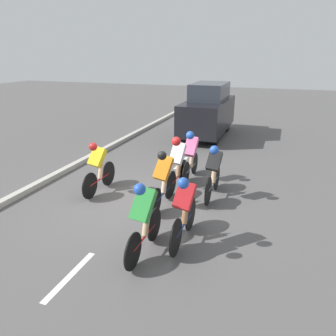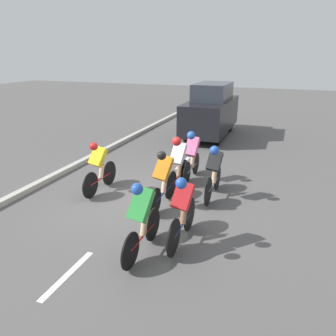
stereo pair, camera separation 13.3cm
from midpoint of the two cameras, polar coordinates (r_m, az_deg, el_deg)
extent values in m
plane|color=#565454|center=(8.42, -3.75, -5.70)|extent=(60.00, 60.00, 0.00)
cube|color=white|center=(6.09, -16.45, -17.38)|extent=(0.12, 1.40, 0.01)
cube|color=white|center=(8.46, -3.62, -5.56)|extent=(0.12, 1.40, 0.01)
cube|color=white|center=(11.24, 2.97, 0.91)|extent=(0.12, 1.40, 0.01)
cube|color=#B7B2A8|center=(10.07, -20.54, -2.19)|extent=(0.20, 26.47, 0.14)
cylinder|color=black|center=(6.98, 4.31, -8.01)|extent=(0.03, 0.72, 0.72)
cylinder|color=black|center=(6.15, 1.65, -12.05)|extent=(0.03, 0.72, 0.72)
cylinder|color=navy|center=(6.56, 3.07, -9.90)|extent=(0.04, 1.00, 0.04)
cylinder|color=navy|center=(6.61, 3.56, -7.61)|extent=(0.04, 0.04, 0.42)
cylinder|color=yellow|center=(6.55, 3.22, -8.94)|extent=(0.07, 0.07, 0.16)
cylinder|color=#9E704C|center=(6.54, 3.30, -8.22)|extent=(0.12, 0.23, 0.36)
cube|color=red|center=(6.16, 3.22, -4.91)|extent=(0.39, 0.46, 0.58)
sphere|color=blue|center=(5.82, 2.98, -2.68)|extent=(0.21, 0.21, 0.21)
cylinder|color=black|center=(9.05, 9.02, -1.61)|extent=(0.03, 0.72, 0.72)
cylinder|color=black|center=(8.09, 7.50, -4.12)|extent=(0.03, 0.72, 0.72)
cylinder|color=#B7B7BC|center=(8.57, 8.30, -2.79)|extent=(0.04, 1.05, 0.04)
cylinder|color=#B7B7BC|center=(8.66, 8.63, -1.07)|extent=(0.04, 0.04, 0.42)
cylinder|color=white|center=(8.58, 8.41, -2.06)|extent=(0.07, 0.07, 0.16)
cylinder|color=#DBAD84|center=(8.57, 8.48, -1.49)|extent=(0.12, 0.23, 0.36)
cube|color=black|center=(8.24, 8.58, 1.21)|extent=(0.38, 0.45, 0.55)
sphere|color=blue|center=(7.93, 8.57, 3.07)|extent=(0.22, 0.22, 0.22)
cylinder|color=black|center=(6.63, -2.07, -9.78)|extent=(0.03, 0.67, 0.67)
cylinder|color=black|center=(5.86, -5.89, -14.20)|extent=(0.03, 0.67, 0.67)
cylinder|color=red|center=(6.24, -3.85, -11.86)|extent=(0.04, 1.00, 0.04)
cylinder|color=red|center=(6.27, -3.24, -9.45)|extent=(0.04, 0.04, 0.42)
cylinder|color=white|center=(6.22, -3.68, -10.85)|extent=(0.07, 0.07, 0.16)
cylinder|color=#DBAD84|center=(6.20, -3.60, -10.10)|extent=(0.12, 0.23, 0.36)
cube|color=green|center=(5.80, -4.05, -6.35)|extent=(0.40, 0.51, 0.64)
sphere|color=blue|center=(5.44, -4.70, -3.67)|extent=(0.21, 0.21, 0.21)
cylinder|color=black|center=(10.16, 5.26, 0.80)|extent=(0.03, 0.67, 0.67)
cylinder|color=black|center=(9.30, 3.70, -0.96)|extent=(0.03, 0.67, 0.67)
cylinder|color=#B7B7BC|center=(9.73, 4.51, -0.04)|extent=(0.04, 0.95, 0.04)
cylinder|color=#B7B7BC|center=(9.81, 4.81, 1.42)|extent=(0.04, 0.04, 0.42)
cylinder|color=yellow|center=(9.74, 4.61, 0.60)|extent=(0.07, 0.07, 0.16)
cylinder|color=beige|center=(9.73, 4.66, 1.09)|extent=(0.12, 0.23, 0.36)
cube|color=pink|center=(9.42, 4.62, 3.75)|extent=(0.38, 0.48, 0.60)
sphere|color=blue|center=(9.11, 4.47, 5.69)|extent=(0.23, 0.23, 0.23)
cylinder|color=black|center=(8.42, 0.76, -3.26)|extent=(0.03, 0.65, 0.65)
cylinder|color=black|center=(7.60, -1.67, -5.86)|extent=(0.03, 0.65, 0.65)
cylinder|color=navy|center=(8.01, -0.39, -4.50)|extent=(0.04, 0.96, 0.04)
cylinder|color=navy|center=(8.07, 0.03, -2.68)|extent=(0.04, 0.04, 0.42)
cylinder|color=white|center=(8.01, -0.27, -3.71)|extent=(0.07, 0.07, 0.16)
cylinder|color=beige|center=(8.00, -0.21, -3.12)|extent=(0.12, 0.23, 0.36)
cube|color=orange|center=(7.64, -0.33, -0.01)|extent=(0.41, 0.49, 0.63)
sphere|color=black|center=(7.31, -0.59, 2.19)|extent=(0.21, 0.21, 0.21)
cylinder|color=black|center=(9.47, 3.19, -0.54)|extent=(0.03, 0.68, 0.68)
cylinder|color=black|center=(8.55, 1.12, -2.76)|extent=(0.03, 0.68, 0.68)
cylinder|color=red|center=(9.01, 2.21, -1.59)|extent=(0.04, 1.04, 0.04)
cylinder|color=red|center=(9.10, 2.59, 0.03)|extent=(0.04, 0.04, 0.42)
cylinder|color=#1999D8|center=(9.02, 2.32, -0.89)|extent=(0.07, 0.07, 0.16)
cylinder|color=#9E704C|center=(9.02, 2.38, -0.36)|extent=(0.12, 0.23, 0.36)
cube|color=white|center=(8.68, 2.24, 2.51)|extent=(0.38, 0.49, 0.61)
sphere|color=red|center=(8.37, 1.99, 4.65)|extent=(0.24, 0.24, 0.24)
cylinder|color=black|center=(9.41, -9.77, -0.89)|extent=(0.03, 0.69, 0.69)
cylinder|color=black|center=(8.65, -12.93, -2.97)|extent=(0.03, 0.69, 0.69)
cylinder|color=red|center=(9.03, -11.28, -1.89)|extent=(0.04, 0.97, 0.04)
cylinder|color=red|center=(9.09, -10.82, -0.29)|extent=(0.04, 0.04, 0.42)
cylinder|color=green|center=(9.03, -11.16, -1.19)|extent=(0.07, 0.07, 0.16)
cylinder|color=beige|center=(9.02, -11.12, -0.67)|extent=(0.12, 0.23, 0.36)
cube|color=yellow|center=(8.71, -11.67, 1.95)|extent=(0.40, 0.45, 0.57)
sphere|color=red|center=(8.41, -12.37, 3.71)|extent=(0.21, 0.21, 0.21)
cylinder|color=black|center=(13.51, 9.08, 5.27)|extent=(0.14, 0.64, 0.64)
cylinder|color=black|center=(13.83, 3.54, 5.81)|extent=(0.14, 0.64, 0.64)
cylinder|color=black|center=(16.10, 11.06, 7.44)|extent=(0.14, 0.64, 0.64)
cylinder|color=black|center=(16.37, 6.33, 7.87)|extent=(0.14, 0.64, 0.64)
cube|color=black|center=(14.81, 7.69, 9.14)|extent=(1.70, 4.36, 1.29)
cube|color=#2D333D|center=(14.87, 8.06, 13.08)|extent=(1.39, 2.40, 0.71)
camera|label=1|loc=(0.07, -89.52, 0.17)|focal=35.00mm
camera|label=2|loc=(0.07, 90.48, -0.17)|focal=35.00mm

